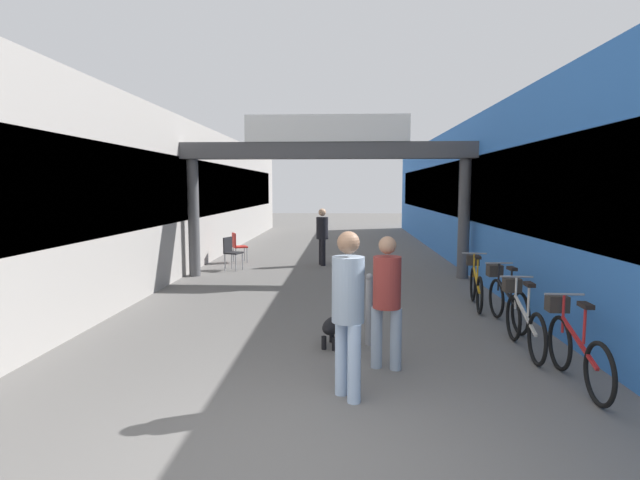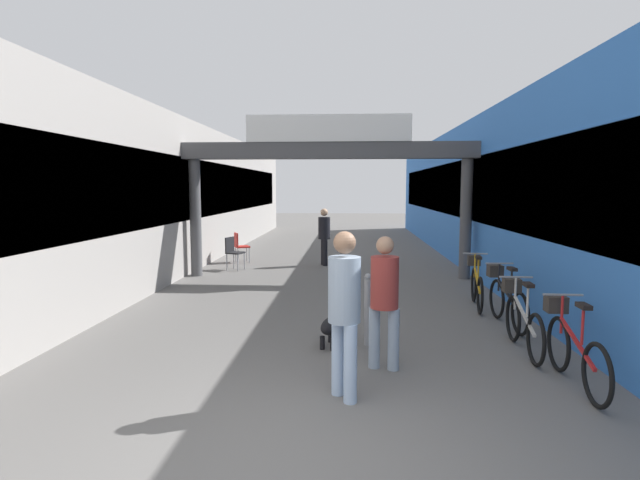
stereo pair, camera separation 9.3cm
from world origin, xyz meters
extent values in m
plane|color=#605E5B|center=(0.00, 0.00, 0.00)|extent=(80.00, 80.00, 0.00)
cube|color=#9E9993|center=(-5.10, 11.00, 1.99)|extent=(3.00, 26.00, 3.98)
cube|color=black|center=(-3.62, 11.00, 2.19)|extent=(0.04, 23.40, 1.59)
cube|color=blue|center=(5.10, 11.00, 1.99)|extent=(3.00, 26.00, 3.98)
cube|color=black|center=(3.62, 11.00, 2.19)|extent=(0.04, 23.40, 1.59)
cylinder|color=#4C4C4F|center=(-3.35, 8.57, 1.46)|extent=(0.28, 0.28, 2.93)
cylinder|color=#4C4C4F|center=(3.35, 8.57, 1.46)|extent=(0.28, 0.28, 2.93)
cube|color=#4C4C4F|center=(0.00, 8.57, 3.13)|extent=(7.40, 0.44, 0.40)
cube|color=white|center=(0.00, 8.37, 3.64)|extent=(3.96, 0.10, 0.64)
cylinder|color=#8C9EB2|center=(0.84, 2.29, 0.38)|extent=(0.17, 0.17, 0.77)
cylinder|color=#8C9EB2|center=(1.07, 2.22, 0.38)|extent=(0.17, 0.17, 0.77)
cylinder|color=#99332D|center=(0.95, 2.26, 1.08)|extent=(0.42, 0.42, 0.63)
sphere|color=tan|center=(0.95, 2.26, 1.54)|extent=(0.27, 0.27, 0.22)
cylinder|color=#A5BFE0|center=(0.41, 1.45, 0.42)|extent=(0.19, 0.19, 0.83)
cylinder|color=#A5BFE0|center=(0.54, 1.25, 0.42)|extent=(0.19, 0.19, 0.83)
cylinder|color=#8C9EB2|center=(0.47, 1.35, 1.17)|extent=(0.47, 0.47, 0.69)
sphere|color=#8C664C|center=(0.47, 1.35, 1.66)|extent=(0.32, 0.32, 0.23)
cylinder|color=black|center=(-0.17, 10.36, 0.38)|extent=(0.17, 0.17, 0.76)
cylinder|color=black|center=(-0.24, 10.59, 0.38)|extent=(0.17, 0.17, 0.76)
cylinder|color=black|center=(-0.20, 10.48, 1.08)|extent=(0.42, 0.42, 0.63)
sphere|color=tan|center=(-0.20, 10.48, 1.53)|extent=(0.26, 0.26, 0.22)
ellipsoid|color=black|center=(0.28, 3.09, 0.30)|extent=(0.41, 0.62, 0.23)
sphere|color=black|center=(0.35, 3.34, 0.38)|extent=(0.24, 0.24, 0.20)
sphere|color=white|center=(0.33, 3.26, 0.29)|extent=(0.17, 0.17, 0.14)
cylinder|color=black|center=(0.26, 3.28, 0.09)|extent=(0.09, 0.09, 0.18)
cylinder|color=black|center=(0.40, 3.24, 0.09)|extent=(0.09, 0.09, 0.18)
cylinder|color=black|center=(0.16, 2.95, 0.09)|extent=(0.09, 0.09, 0.18)
cylinder|color=black|center=(0.30, 2.91, 0.09)|extent=(0.09, 0.09, 0.18)
torus|color=black|center=(3.07, 2.32, 0.34)|extent=(0.07, 0.67, 0.67)
torus|color=black|center=(3.04, 1.30, 0.34)|extent=(0.07, 0.67, 0.67)
cube|color=red|center=(3.05, 1.81, 0.52)|extent=(0.06, 0.94, 0.34)
cylinder|color=red|center=(3.05, 1.69, 0.74)|extent=(0.03, 0.03, 0.42)
cube|color=black|center=(3.05, 1.69, 0.96)|extent=(0.11, 0.22, 0.05)
cylinder|color=red|center=(3.07, 2.26, 0.72)|extent=(0.03, 0.03, 0.46)
cylinder|color=gray|center=(3.07, 2.26, 0.96)|extent=(0.46, 0.04, 0.03)
cube|color=#332D28|center=(3.07, 2.46, 0.80)|extent=(0.25, 0.21, 0.20)
torus|color=black|center=(2.90, 3.49, 0.34)|extent=(0.08, 0.67, 0.67)
torus|color=black|center=(2.86, 2.47, 0.34)|extent=(0.08, 0.67, 0.67)
cube|color=beige|center=(2.88, 2.98, 0.52)|extent=(0.08, 0.94, 0.34)
cylinder|color=beige|center=(2.87, 2.86, 0.74)|extent=(0.03, 0.03, 0.42)
cube|color=black|center=(2.87, 2.86, 0.96)|extent=(0.11, 0.22, 0.05)
cylinder|color=beige|center=(2.90, 3.43, 0.72)|extent=(0.03, 0.03, 0.46)
cylinder|color=gray|center=(2.90, 3.43, 0.96)|extent=(0.46, 0.05, 0.03)
cube|color=#332D28|center=(2.91, 3.63, 0.80)|extent=(0.25, 0.21, 0.20)
torus|color=black|center=(3.05, 4.79, 0.34)|extent=(0.08, 0.67, 0.67)
torus|color=black|center=(3.10, 3.77, 0.34)|extent=(0.08, 0.67, 0.67)
cube|color=black|center=(3.07, 4.28, 0.52)|extent=(0.08, 0.94, 0.34)
cylinder|color=black|center=(3.08, 4.16, 0.74)|extent=(0.03, 0.03, 0.42)
cube|color=black|center=(3.08, 4.16, 0.96)|extent=(0.11, 0.22, 0.05)
cylinder|color=black|center=(3.05, 4.73, 0.72)|extent=(0.03, 0.03, 0.46)
cylinder|color=gray|center=(3.05, 4.73, 0.96)|extent=(0.46, 0.05, 0.03)
cube|color=#332D28|center=(3.04, 4.93, 0.80)|extent=(0.25, 0.21, 0.20)
torus|color=black|center=(2.97, 6.05, 0.34)|extent=(0.14, 0.67, 0.67)
torus|color=black|center=(2.83, 5.04, 0.34)|extent=(0.14, 0.67, 0.67)
cube|color=gold|center=(2.90, 5.55, 0.52)|extent=(0.16, 0.94, 0.34)
cylinder|color=gold|center=(2.88, 5.43, 0.74)|extent=(0.04, 0.04, 0.42)
cube|color=black|center=(2.88, 5.43, 0.96)|extent=(0.13, 0.23, 0.05)
cylinder|color=gold|center=(2.96, 5.99, 0.72)|extent=(0.04, 0.04, 0.46)
cylinder|color=gray|center=(2.96, 5.99, 0.96)|extent=(0.46, 0.09, 0.03)
cube|color=#332D28|center=(2.99, 6.19, 0.80)|extent=(0.27, 0.23, 0.20)
cylinder|color=gray|center=(0.79, 3.18, 0.47)|extent=(0.10, 0.10, 0.95)
sphere|color=gray|center=(0.79, 3.18, 0.98)|extent=(0.10, 0.10, 0.10)
cylinder|color=gray|center=(-2.35, 9.60, 0.23)|extent=(0.04, 0.04, 0.45)
cylinder|color=gray|center=(-2.46, 9.28, 0.23)|extent=(0.04, 0.04, 0.45)
cylinder|color=gray|center=(-2.67, 9.71, 0.23)|extent=(0.04, 0.04, 0.45)
cylinder|color=gray|center=(-2.78, 9.39, 0.23)|extent=(0.04, 0.04, 0.45)
cube|color=black|center=(-2.56, 9.50, 0.47)|extent=(0.51, 0.51, 0.04)
cube|color=black|center=(-2.73, 9.56, 0.69)|extent=(0.17, 0.39, 0.40)
cylinder|color=gray|center=(-2.60, 11.12, 0.23)|extent=(0.04, 0.04, 0.45)
cylinder|color=gray|center=(-2.45, 10.81, 0.23)|extent=(0.04, 0.04, 0.45)
cylinder|color=gray|center=(-2.91, 10.98, 0.23)|extent=(0.04, 0.04, 0.45)
cylinder|color=gray|center=(-2.76, 10.67, 0.23)|extent=(0.04, 0.04, 0.45)
cube|color=#B2231E|center=(-2.68, 10.90, 0.47)|extent=(0.53, 0.53, 0.04)
cube|color=#B2231E|center=(-2.84, 10.82, 0.69)|extent=(0.20, 0.38, 0.40)
camera|label=1|loc=(0.43, -3.74, 2.22)|focal=28.00mm
camera|label=2|loc=(0.53, -3.74, 2.22)|focal=28.00mm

